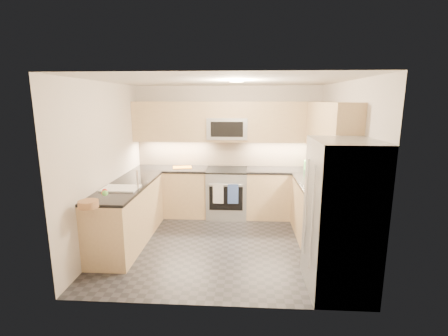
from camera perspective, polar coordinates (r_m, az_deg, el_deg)
floor at (r=5.28m, az=-0.24°, el=-13.10°), size 3.60×3.20×0.00m
ceiling at (r=4.80m, az=-0.27°, el=15.10°), size 3.60×3.20×0.02m
wall_back at (r=6.46m, az=0.68°, el=3.15°), size 3.60×0.02×2.50m
wall_front at (r=3.34m, az=-2.06°, el=-5.21°), size 3.60×0.02×2.50m
wall_left at (r=5.32m, az=-20.00°, el=0.52°), size 0.02×3.20×2.50m
wall_right at (r=5.10m, az=20.38°, el=0.04°), size 0.02×3.20×2.50m
base_cab_back_left at (r=6.49m, az=-9.16°, el=-4.21°), size 1.42×0.60×0.90m
base_cab_back_right at (r=6.38m, az=10.38°, el=-4.53°), size 1.42×0.60×0.90m
base_cab_right at (r=5.37m, az=16.21°, el=-7.97°), size 0.60×1.70×0.90m
base_cab_peninsula at (r=5.41m, az=-16.45°, el=-7.84°), size 0.60×2.00×0.90m
countertop_back_left at (r=6.37m, az=-9.30°, el=-0.14°), size 1.42×0.63×0.04m
countertop_back_right at (r=6.27m, az=10.54°, el=-0.40°), size 1.42×0.63×0.04m
countertop_right at (r=5.23m, az=16.50°, el=-3.12°), size 0.63×1.70×0.04m
countertop_peninsula at (r=5.28m, az=-16.75°, el=-3.02°), size 0.63×2.00×0.04m
upper_cab_back at (r=6.22m, az=0.61°, el=8.14°), size 3.60×0.35×0.75m
upper_cab_right at (r=5.24m, az=18.13°, el=6.85°), size 0.35×1.95×0.75m
backsplash_back at (r=6.46m, az=0.68°, el=2.66°), size 3.60×0.01×0.51m
backsplash_right at (r=5.53m, az=18.97°, el=0.43°), size 0.01×2.30×0.51m
gas_range at (r=6.32m, az=0.52°, el=-4.45°), size 0.76×0.65×0.91m
range_cooktop at (r=6.20m, az=0.52°, el=-0.37°), size 0.76×0.65×0.03m
oven_door_glass at (r=6.00m, az=0.35°, el=-5.38°), size 0.62×0.02×0.45m
oven_handle at (r=5.91m, az=0.34°, el=-2.94°), size 0.60×0.02×0.02m
microwave at (r=6.21m, az=0.60°, el=6.98°), size 0.76×0.40×0.40m
microwave_door at (r=6.00m, az=0.50°, el=6.81°), size 0.60×0.01×0.28m
refrigerator at (r=4.03m, az=19.88°, el=-8.16°), size 0.70×0.90×1.80m
fridge_handle_left at (r=3.76m, az=15.21°, el=-8.49°), size 0.02×0.02×1.20m
fridge_handle_right at (r=4.09m, az=14.21°, el=-6.75°), size 0.02×0.02×1.20m
sink_basin at (r=5.06m, az=-17.69°, el=-4.18°), size 0.52×0.38×0.16m
faucet at (r=4.92m, az=-15.01°, el=-2.05°), size 0.03×0.03×0.28m
utensil_bowl at (r=6.34m, az=15.20°, el=0.49°), size 0.39×0.39×0.17m
cutting_board at (r=6.36m, az=-7.34°, el=0.12°), size 0.40×0.32×0.01m
fruit_basket at (r=4.31m, az=-22.75°, el=-5.87°), size 0.30×0.30×0.09m
fruit_apple at (r=4.55m, az=-20.24°, el=-3.86°), size 0.07×0.07×0.07m
fruit_pear at (r=4.45m, az=-20.17°, el=-4.18°), size 0.08×0.08×0.08m
dish_towel_check at (r=5.94m, az=-1.03°, el=-4.55°), size 0.20×0.04×0.37m
dish_towel_blue at (r=5.93m, az=1.60°, el=-4.59°), size 0.19×0.02×0.37m
fruit_orange at (r=4.48m, az=-20.34°, el=-4.14°), size 0.07×0.07×0.07m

